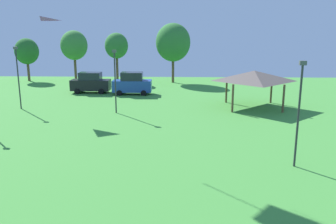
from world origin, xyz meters
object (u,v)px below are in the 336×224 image
Objects in this scene: parked_car_leftmost at (91,83)px; treeline_tree_3 at (173,43)px; kite_flying_1 at (40,24)px; parked_car_second_from_left at (132,84)px; light_post_0 at (299,108)px; light_post_2 at (115,78)px; treeline_tree_2 at (116,46)px; treeline_tree_1 at (74,45)px; park_pavilion at (254,76)px; treeline_tree_0 at (27,51)px; light_post_3 at (18,74)px.

parked_car_leftmost is 13.76m from treeline_tree_3.
kite_flying_1 reaches higher than parked_car_second_from_left.
light_post_0 is (18.60, -12.41, -4.59)m from kite_flying_1.
kite_flying_1 reaches higher than light_post_0.
parked_car_leftmost is 0.81× the size of light_post_2.
light_post_2 is 19.74m from treeline_tree_3.
light_post_0 is 35.54m from treeline_tree_2.
treeline_tree_1 is (-4.62, 9.84, 3.95)m from parked_car_leftmost.
parked_car_leftmost is 19.44m from park_pavilion.
light_post_2 is 22.34m from treeline_tree_1.
treeline_tree_2 is (1.68, 9.05, 3.92)m from parked_car_leftmost.
treeline_tree_2 reaches higher than parked_car_leftmost.
kite_flying_1 is 0.50× the size of parked_car_second_from_left.
light_post_0 reaches higher than parked_car_leftmost.
treeline_tree_1 is at bearing 98.69° from kite_flying_1.
treeline_tree_1 reaches higher than light_post_0.
parked_car_leftmost is (1.51, 10.51, -6.73)m from kite_flying_1.
treeline_tree_1 is at bearing 1.96° from treeline_tree_0.
treeline_tree_3 is at bearing -2.67° from treeline_tree_2.
kite_flying_1 is at bearing -125.39° from parked_car_second_from_left.
light_post_0 is 1.03× the size of light_post_2.
park_pavilion is at bearing 3.51° from light_post_3.
treeline_tree_0 is (-28.62, 32.52, 0.95)m from light_post_0.
parked_car_leftmost is at bearing -64.83° from treeline_tree_1.
light_post_2 is 0.69× the size of treeline_tree_3.
treeline_tree_1 is at bearing 172.88° from treeline_tree_2.
kite_flying_1 is at bearing -97.69° from parked_car_leftmost.
treeline_tree_0 is 0.89× the size of treeline_tree_2.
treeline_tree_0 reaches higher than park_pavilion.
park_pavilion is (19.35, 3.01, -4.86)m from kite_flying_1.
treeline_tree_0 is at bearing 129.44° from light_post_2.
kite_flying_1 reaches higher than treeline_tree_2.
park_pavilion is 13.29m from light_post_2.
treeline_tree_2 is 8.07m from treeline_tree_3.
light_post_2 is (4.84, -10.30, 2.04)m from parked_car_leftmost.
kite_flying_1 is at bearing -99.26° from treeline_tree_2.
light_post_2 is at bearing -104.42° from treeline_tree_3.
light_post_0 is at bearing -56.47° from treeline_tree_1.
light_post_3 is 22.79m from treeline_tree_3.
treeline_tree_2 is at bearing 177.33° from treeline_tree_3.
parked_car_second_from_left is 0.77× the size of light_post_3.
treeline_tree_3 is at bearing 59.66° from kite_flying_1.
light_post_3 is at bearing -69.52° from treeline_tree_0.
treeline_tree_3 reaches higher than park_pavilion.
treeline_tree_0 is at bearing -178.04° from treeline_tree_1.
light_post_3 is at bearing -141.45° from parked_car_second_from_left.
light_post_2 reaches higher than parked_car_second_from_left.
park_pavilion is 34.01m from treeline_tree_0.
treeline_tree_3 reaches higher than treeline_tree_1.
treeline_tree_2 reaches higher than park_pavilion.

